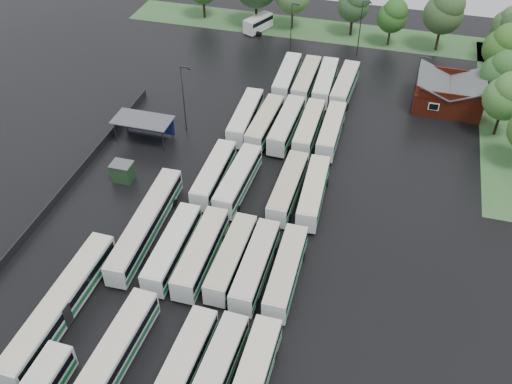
# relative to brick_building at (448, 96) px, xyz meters

# --- Properties ---
(ground) EXTENTS (160.00, 160.00, 0.00)m
(ground) POSITION_rel_brick_building_xyz_m (-24.00, -42.77, -1.87)
(ground) COLOR black
(ground) RESTS_ON ground
(brick_building) EXTENTS (10.07, 8.60, 5.39)m
(brick_building) POSITION_rel_brick_building_xyz_m (0.00, 0.00, 0.00)
(brick_building) COLOR maroon
(brick_building) RESTS_ON ground
(wash_shed) EXTENTS (8.20, 4.20, 3.58)m
(wash_shed) POSITION_rel_brick_building_xyz_m (-41.20, -20.74, 1.12)
(wash_shed) COLOR #2D2D30
(wash_shed) RESTS_ON ground
(utility_hut) EXTENTS (2.70, 2.20, 2.62)m
(utility_hut) POSITION_rel_brick_building_xyz_m (-40.20, -30.17, -0.55)
(utility_hut) COLOR #18391B
(utility_hut) RESTS_ON ground
(grass_strip_north) EXTENTS (80.00, 10.00, 0.01)m
(grass_strip_north) POSITION_rel_brick_building_xyz_m (-22.00, 22.03, -1.86)
(grass_strip_north) COLOR #366330
(grass_strip_north) RESTS_ON ground
(west_fence) EXTENTS (0.10, 50.00, 1.20)m
(west_fence) POSITION_rel_brick_building_xyz_m (-46.20, -34.77, -1.27)
(west_fence) COLOR #2D2D30
(west_fence) RESTS_ON ground
(bus_r1c0) EXTENTS (3.03, 12.24, 3.38)m
(bus_r1c0) POSITION_rel_brick_building_xyz_m (-28.42, -55.18, -0.00)
(bus_r1c0) COLOR silver
(bus_r1c0) RESTS_ON ground
(bus_r1c2) EXTENTS (2.90, 12.04, 3.33)m
(bus_r1c2) POSITION_rel_brick_building_xyz_m (-21.96, -55.48, -0.03)
(bus_r1c2) COLOR silver
(bus_r1c2) RESTS_ON ground
(bus_r1c3) EXTENTS (2.87, 11.79, 3.26)m
(bus_r1c3) POSITION_rel_brick_building_xyz_m (-18.89, -55.14, -0.07)
(bus_r1c3) COLOR silver
(bus_r1c3) RESTS_ON ground
(bus_r1c4) EXTENTS (2.62, 12.23, 3.40)m
(bus_r1c4) POSITION_rel_brick_building_xyz_m (-15.55, -55.04, 0.01)
(bus_r1c4) COLOR silver
(bus_r1c4) RESTS_ON ground
(bus_r2c0) EXTENTS (2.66, 12.01, 3.34)m
(bus_r2c0) POSITION_rel_brick_building_xyz_m (-28.48, -41.69, -0.03)
(bus_r2c0) COLOR silver
(bus_r2c0) RESTS_ON ground
(bus_r2c1) EXTENTS (2.66, 12.11, 3.37)m
(bus_r2c1) POSITION_rel_brick_building_xyz_m (-25.21, -41.52, -0.01)
(bus_r2c1) COLOR silver
(bus_r2c1) RESTS_ON ground
(bus_r2c2) EXTENTS (2.58, 11.63, 3.23)m
(bus_r2c2) POSITION_rel_brick_building_xyz_m (-21.80, -41.30, -0.09)
(bus_r2c2) COLOR silver
(bus_r2c2) RESTS_ON ground
(bus_r2c3) EXTENTS (2.54, 11.84, 3.30)m
(bus_r2c3) POSITION_rel_brick_building_xyz_m (-18.97, -41.69, -0.05)
(bus_r2c3) COLOR silver
(bus_r2c3) RESTS_ON ground
(bus_r2c4) EXTENTS (2.72, 11.81, 3.27)m
(bus_r2c4) POSITION_rel_brick_building_xyz_m (-15.64, -41.62, -0.06)
(bus_r2c4) COLOR silver
(bus_r2c4) RESTS_ON ground
(bus_r3c0) EXTENTS (2.60, 11.74, 3.26)m
(bus_r3c0) POSITION_rel_brick_building_xyz_m (-28.37, -28.01, -0.07)
(bus_r3c0) COLOR silver
(bus_r3c0) RESTS_ON ground
(bus_r3c1) EXTENTS (2.95, 12.13, 3.35)m
(bus_r3c1) POSITION_rel_brick_building_xyz_m (-25.03, -28.31, -0.02)
(bus_r3c1) COLOR silver
(bus_r3c1) RESTS_ON ground
(bus_r3c3) EXTENTS (2.70, 11.99, 3.33)m
(bus_r3c3) POSITION_rel_brick_building_xyz_m (-18.63, -28.10, -0.04)
(bus_r3c3) COLOR silver
(bus_r3c3) RESTS_ON ground
(bus_r3c4) EXTENTS (3.02, 11.91, 3.29)m
(bus_r3c4) POSITION_rel_brick_building_xyz_m (-15.41, -28.05, -0.06)
(bus_r3c4) COLOR silver
(bus_r3c4) RESTS_ON ground
(bus_r4c0) EXTENTS (2.98, 12.22, 3.38)m
(bus_r4c0) POSITION_rel_brick_building_xyz_m (-28.29, -14.16, -0.01)
(bus_r4c0) COLOR silver
(bus_r4c0) RESTS_ON ground
(bus_r4c1) EXTENTS (2.90, 11.79, 3.26)m
(bus_r4c1) POSITION_rel_brick_building_xyz_m (-25.20, -14.69, -0.07)
(bus_r4c1) COLOR silver
(bus_r4c1) RESTS_ON ground
(bus_r4c2) EXTENTS (2.83, 12.16, 3.37)m
(bus_r4c2) POSITION_rel_brick_building_xyz_m (-22.06, -14.49, -0.01)
(bus_r4c2) COLOR silver
(bus_r4c2) RESTS_ON ground
(bus_r4c3) EXTENTS (2.56, 11.80, 3.28)m
(bus_r4c3) POSITION_rel_brick_building_xyz_m (-18.82, -14.31, -0.06)
(bus_r4c3) COLOR silver
(bus_r4c3) RESTS_ON ground
(bus_r4c4) EXTENTS (2.58, 11.68, 3.25)m
(bus_r4c4) POSITION_rel_brick_building_xyz_m (-15.66, -14.07, -0.08)
(bus_r4c4) COLOR silver
(bus_r4c4) RESTS_ON ground
(bus_r5c1) EXTENTS (2.93, 12.10, 3.35)m
(bus_r5c1) POSITION_rel_brick_building_xyz_m (-25.22, -0.89, -0.02)
(bus_r5c1) COLOR silver
(bus_r5c1) RESTS_ON ground
(bus_r5c2) EXTENTS (2.58, 11.99, 3.34)m
(bus_r5c2) POSITION_rel_brick_building_xyz_m (-22.00, -0.97, -0.03)
(bus_r5c2) COLOR silver
(bus_r5c2) RESTS_ON ground
(bus_r5c3) EXTENTS (2.94, 12.15, 3.36)m
(bus_r5c3) POSITION_rel_brick_building_xyz_m (-18.92, -0.92, -0.02)
(bus_r5c3) COLOR silver
(bus_r5c3) RESTS_ON ground
(bus_r5c4) EXTENTS (3.02, 12.10, 3.34)m
(bus_r5c4) POSITION_rel_brick_building_xyz_m (-15.77, -1.08, -0.03)
(bus_r5c4) COLOR silver
(bus_r5c4) RESTS_ON ground
(artic_bus_west_b) EXTENTS (2.99, 17.61, 3.26)m
(artic_bus_west_b) POSITION_rel_brick_building_xyz_m (-32.92, -38.88, -0.06)
(artic_bus_west_b) COLOR silver
(artic_bus_west_b) RESTS_ON ground
(artic_bus_west_c) EXTENTS (2.91, 18.16, 3.36)m
(artic_bus_west_c) POSITION_rel_brick_building_xyz_m (-36.15, -52.13, -0.00)
(artic_bus_west_c) COLOR silver
(artic_bus_west_c) RESTS_ON ground
(minibus) EXTENTS (4.76, 6.76, 2.78)m
(minibus) POSITION_rel_brick_building_xyz_m (-35.47, 18.66, -0.32)
(minibus) COLOR white
(minibus) RESTS_ON ground
(tree_north_3) EXTENTS (5.88, 5.86, 9.71)m
(tree_north_3) POSITION_rel_brick_building_xyz_m (-17.92, 21.45, 4.38)
(tree_north_3) COLOR black
(tree_north_3) RESTS_ON ground
(tree_north_4) EXTENTS (5.34, 5.34, 8.84)m
(tree_north_4) POSITION_rel_brick_building_xyz_m (-10.68, 19.13, 3.82)
(tree_north_4) COLOR #37271C
(tree_north_4) RESTS_ON ground
(tree_north_5) EXTENTS (6.91, 6.91, 11.45)m
(tree_north_5) POSITION_rel_brick_building_xyz_m (-2.06, 19.38, 5.50)
(tree_north_5) COLOR #382516
(tree_north_5) RESTS_ON ground
(tree_north_6) EXTENTS (5.31, 5.31, 8.79)m
(tree_north_6) POSITION_rel_brick_building_xyz_m (9.03, 21.34, 3.79)
(tree_north_6) COLOR black
(tree_north_6) RESTS_ON ground
(tree_east_1) EXTENTS (6.12, 6.12, 10.14)m
(tree_east_1) POSITION_rel_brick_building_xyz_m (7.15, -6.04, 4.66)
(tree_east_1) COLOR black
(tree_east_1) RESTS_ON ground
(tree_east_2) EXTENTS (5.73, 5.73, 9.49)m
(tree_east_2) POSITION_rel_brick_building_xyz_m (6.89, 1.91, 4.24)
(tree_east_2) COLOR black
(tree_east_2) RESTS_ON ground
(tree_east_3) EXTENTS (6.40, 6.40, 10.60)m
(tree_east_3) POSITION_rel_brick_building_xyz_m (7.48, 9.20, 4.95)
(tree_east_3) COLOR black
(tree_east_3) RESTS_ON ground
(tree_east_4) EXTENTS (5.60, 5.57, 9.23)m
(tree_east_4) POSITION_rel_brick_building_xyz_m (8.69, 16.93, 4.07)
(tree_east_4) COLOR black
(tree_east_4) RESTS_ON ground
(lamp_post_ne) EXTENTS (1.47, 0.29, 9.55)m
(lamp_post_ne) POSITION_rel_brick_building_xyz_m (-5.09, -3.67, 3.68)
(lamp_post_ne) COLOR #2D2D30
(lamp_post_ne) RESTS_ON ground
(lamp_post_nw) EXTENTS (1.61, 0.31, 10.43)m
(lamp_post_nw) POSITION_rel_brick_building_xyz_m (-36.30, -17.14, 4.19)
(lamp_post_nw) COLOR #2D2D30
(lamp_post_nw) RESTS_ON ground
(lamp_post_back_w) EXTENTS (1.44, 0.28, 9.38)m
(lamp_post_back_w) POSITION_rel_brick_building_xyz_m (-27.19, 10.66, 3.58)
(lamp_post_back_w) COLOR #2D2D30
(lamp_post_back_w) RESTS_ON ground
(lamp_post_back_e) EXTENTS (1.54, 0.30, 10.01)m
(lamp_post_back_e) POSITION_rel_brick_building_xyz_m (-15.60, 13.39, 3.95)
(lamp_post_back_e) COLOR #2D2D30
(lamp_post_back_e) RESTS_ON ground
(puddle_2) EXTENTS (4.48, 4.48, 0.01)m
(puddle_2) POSITION_rel_brick_building_xyz_m (-33.19, -42.95, -1.86)
(puddle_2) COLOR black
(puddle_2) RESTS_ON ground
(puddle_3) EXTENTS (4.13, 4.13, 0.01)m
(puddle_3) POSITION_rel_brick_building_xyz_m (-19.03, -45.56, -1.86)
(puddle_3) COLOR black
(puddle_3) RESTS_ON ground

